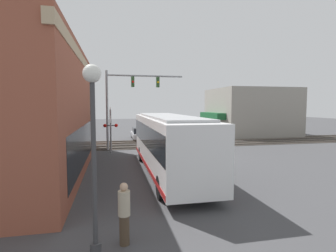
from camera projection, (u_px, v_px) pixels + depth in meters
ground_plane at (193, 158)px, 19.60m from camera, size 120.00×120.00×0.00m
brick_building at (3, 112)px, 15.18m from camera, size 17.15×9.27×7.07m
shop_building at (250, 112)px, 35.47m from camera, size 8.98×11.08×6.17m
city_bus at (168, 142)px, 15.05m from camera, size 11.73×2.59×3.37m
traffic_signal_gantry at (128, 93)px, 23.13m from camera, size 0.42×6.85×6.97m
crossing_signal at (111, 126)px, 21.37m from camera, size 1.41×1.18×3.81m
streetlamp at (94, 147)px, 6.34m from camera, size 0.44×0.44×4.90m
rail_track_near at (175, 146)px, 25.45m from camera, size 2.60×60.00×0.15m
rail_track_far at (168, 141)px, 28.57m from camera, size 2.60×60.00×0.15m
parked_car_silver at (140, 134)px, 30.49m from camera, size 4.86×1.82×1.40m
pedestrian_by_lamp at (124, 213)px, 7.33m from camera, size 0.34×0.34×1.78m
pedestrian_near_bus at (190, 152)px, 16.98m from camera, size 0.34×0.34×1.76m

